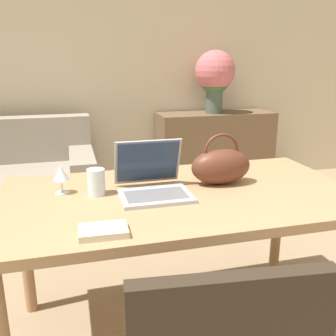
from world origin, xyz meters
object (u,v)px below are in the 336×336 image
object	(u,v)px
laptop	(152,179)
flower_vase	(215,75)
wine_glass	(61,174)
drinking_glass	(96,182)
handbag	(221,166)

from	to	relation	value
laptop	flower_vase	xyz separation A→B (m)	(1.08, 1.99, 0.36)
wine_glass	flower_vase	size ratio (longest dim) A/B	0.21
drinking_glass	handbag	xyz separation A→B (m)	(0.58, 0.00, 0.03)
laptop	drinking_glass	size ratio (longest dim) A/B	2.66
flower_vase	handbag	bearing A→B (deg)	-110.66
laptop	wine_glass	distance (m)	0.40
wine_glass	drinking_glass	bearing A→B (deg)	-20.71
wine_glass	laptop	bearing A→B (deg)	-12.88
wine_glass	handbag	world-z (taller)	handbag
drinking_glass	handbag	world-z (taller)	handbag
laptop	drinking_glass	distance (m)	0.24
wine_glass	flower_vase	xyz separation A→B (m)	(1.47, 1.90, 0.33)
handbag	flower_vase	xyz separation A→B (m)	(0.74, 1.96, 0.33)
wine_glass	flower_vase	world-z (taller)	flower_vase
wine_glass	handbag	xyz separation A→B (m)	(0.73, -0.06, 0.00)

